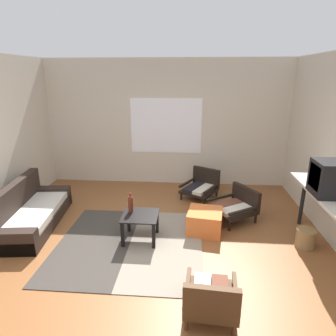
{
  "coord_description": "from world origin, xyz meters",
  "views": [
    {
      "loc": [
        0.54,
        -3.22,
        2.36
      ],
      "look_at": [
        0.2,
        1.03,
        0.99
      ],
      "focal_mm": 30.97,
      "sensor_mm": 36.0,
      "label": 1
    }
  ],
  "objects_px": {
    "armchair_by_window": "(201,185)",
    "clay_vase": "(319,175)",
    "armchair_striped_foreground": "(211,298)",
    "console_shelf": "(327,199)",
    "crt_television": "(334,179)",
    "couch": "(30,213)",
    "ottoman_orange": "(205,221)",
    "wicker_basket": "(305,238)",
    "coffee_table": "(140,220)",
    "armchair_corner": "(236,205)",
    "glass_bottle": "(131,204)"
  },
  "relations": [
    {
      "from": "armchair_by_window",
      "to": "clay_vase",
      "type": "xyz_separation_m",
      "value": [
        1.6,
        -1.41,
        0.76
      ]
    },
    {
      "from": "armchair_by_window",
      "to": "armchair_striped_foreground",
      "type": "bearing_deg",
      "value": -89.92
    },
    {
      "from": "console_shelf",
      "to": "crt_television",
      "type": "bearing_deg",
      "value": -92.31
    },
    {
      "from": "couch",
      "to": "crt_television",
      "type": "bearing_deg",
      "value": -5.57
    },
    {
      "from": "console_shelf",
      "to": "couch",
      "type": "bearing_deg",
      "value": 175.44
    },
    {
      "from": "ottoman_orange",
      "to": "wicker_basket",
      "type": "bearing_deg",
      "value": -12.31
    },
    {
      "from": "couch",
      "to": "armchair_by_window",
      "type": "xyz_separation_m",
      "value": [
        2.81,
        1.4,
        0.03
      ]
    },
    {
      "from": "console_shelf",
      "to": "clay_vase",
      "type": "bearing_deg",
      "value": 90.0
    },
    {
      "from": "clay_vase",
      "to": "wicker_basket",
      "type": "xyz_separation_m",
      "value": [
        -0.16,
        -0.26,
        -0.87
      ]
    },
    {
      "from": "clay_vase",
      "to": "coffee_table",
      "type": "bearing_deg",
      "value": -173.9
    },
    {
      "from": "crt_television",
      "to": "wicker_basket",
      "type": "xyz_separation_m",
      "value": [
        -0.16,
        0.16,
        -0.97
      ]
    },
    {
      "from": "clay_vase",
      "to": "ottoman_orange",
      "type": "bearing_deg",
      "value": 178.25
    },
    {
      "from": "ottoman_orange",
      "to": "wicker_basket",
      "type": "xyz_separation_m",
      "value": [
        1.42,
        -0.31,
        -0.04
      ]
    },
    {
      "from": "armchair_striped_foreground",
      "to": "crt_television",
      "type": "height_order",
      "value": "crt_television"
    },
    {
      "from": "ottoman_orange",
      "to": "crt_television",
      "type": "xyz_separation_m",
      "value": [
        1.58,
        -0.47,
        0.93
      ]
    },
    {
      "from": "couch",
      "to": "wicker_basket",
      "type": "height_order",
      "value": "couch"
    },
    {
      "from": "armchair_by_window",
      "to": "wicker_basket",
      "type": "distance_m",
      "value": 2.21
    },
    {
      "from": "coffee_table",
      "to": "ottoman_orange",
      "type": "distance_m",
      "value": 1.02
    },
    {
      "from": "armchair_corner",
      "to": "wicker_basket",
      "type": "distance_m",
      "value": 1.18
    },
    {
      "from": "crt_television",
      "to": "glass_bottle",
      "type": "bearing_deg",
      "value": 175.01
    },
    {
      "from": "couch",
      "to": "clay_vase",
      "type": "xyz_separation_m",
      "value": [
        4.41,
        -0.01,
        0.79
      ]
    },
    {
      "from": "armchair_by_window",
      "to": "clay_vase",
      "type": "relative_size",
      "value": 2.58
    },
    {
      "from": "coffee_table",
      "to": "armchair_striped_foreground",
      "type": "xyz_separation_m",
      "value": [
        0.95,
        -1.39,
        -0.09
      ]
    },
    {
      "from": "ottoman_orange",
      "to": "wicker_basket",
      "type": "height_order",
      "value": "ottoman_orange"
    },
    {
      "from": "armchair_striped_foreground",
      "to": "crt_television",
      "type": "bearing_deg",
      "value": 38.03
    },
    {
      "from": "console_shelf",
      "to": "clay_vase",
      "type": "distance_m",
      "value": 0.4
    },
    {
      "from": "armchair_by_window",
      "to": "ottoman_orange",
      "type": "bearing_deg",
      "value": -89.33
    },
    {
      "from": "clay_vase",
      "to": "console_shelf",
      "type": "bearing_deg",
      "value": -90.0
    },
    {
      "from": "armchair_by_window",
      "to": "console_shelf",
      "type": "relative_size",
      "value": 0.51
    },
    {
      "from": "couch",
      "to": "armchair_corner",
      "type": "bearing_deg",
      "value": 8.56
    },
    {
      "from": "ottoman_orange",
      "to": "crt_television",
      "type": "height_order",
      "value": "crt_television"
    },
    {
      "from": "crt_television",
      "to": "glass_bottle",
      "type": "xyz_separation_m",
      "value": [
        -2.7,
        0.24,
        -0.56
      ]
    },
    {
      "from": "coffee_table",
      "to": "ottoman_orange",
      "type": "bearing_deg",
      "value": 18.41
    },
    {
      "from": "console_shelf",
      "to": "crt_television",
      "type": "relative_size",
      "value": 3.32
    },
    {
      "from": "couch",
      "to": "coffee_table",
      "type": "xyz_separation_m",
      "value": [
        1.86,
        -0.28,
        0.11
      ]
    },
    {
      "from": "couch",
      "to": "clay_vase",
      "type": "distance_m",
      "value": 4.48
    },
    {
      "from": "glass_bottle",
      "to": "armchair_by_window",
      "type": "bearing_deg",
      "value": 55.37
    },
    {
      "from": "couch",
      "to": "glass_bottle",
      "type": "relative_size",
      "value": 6.07
    },
    {
      "from": "armchair_by_window",
      "to": "wicker_basket",
      "type": "height_order",
      "value": "armchair_by_window"
    },
    {
      "from": "armchair_striped_foreground",
      "to": "clay_vase",
      "type": "distance_m",
      "value": 2.43
    },
    {
      "from": "armchair_corner",
      "to": "wicker_basket",
      "type": "height_order",
      "value": "armchair_corner"
    },
    {
      "from": "coffee_table",
      "to": "console_shelf",
      "type": "bearing_deg",
      "value": -1.51
    },
    {
      "from": "crt_television",
      "to": "armchair_by_window",
      "type": "bearing_deg",
      "value": 131.06
    },
    {
      "from": "couch",
      "to": "armchair_corner",
      "type": "height_order",
      "value": "couch"
    },
    {
      "from": "couch",
      "to": "crt_television",
      "type": "relative_size",
      "value": 3.73
    },
    {
      "from": "crt_television",
      "to": "glass_bottle",
      "type": "distance_m",
      "value": 2.76
    },
    {
      "from": "clay_vase",
      "to": "wicker_basket",
      "type": "height_order",
      "value": "clay_vase"
    },
    {
      "from": "ottoman_orange",
      "to": "couch",
      "type": "bearing_deg",
      "value": -179.26
    },
    {
      "from": "crt_television",
      "to": "clay_vase",
      "type": "bearing_deg",
      "value": 89.57
    },
    {
      "from": "console_shelf",
      "to": "armchair_corner",
      "type": "bearing_deg",
      "value": 140.53
    }
  ]
}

